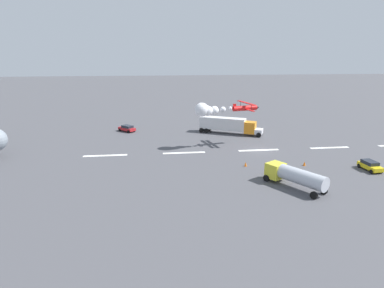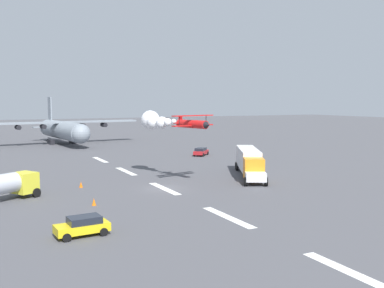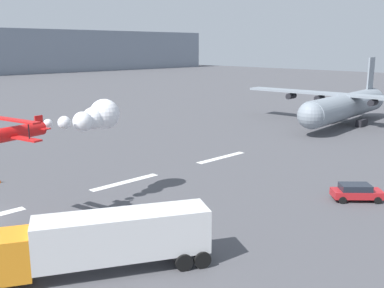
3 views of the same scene
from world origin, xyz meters
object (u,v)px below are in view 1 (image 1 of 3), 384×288
object	(u,v)px
traffic_cone_far	(246,164)
semi_truck_orange	(228,125)
followme_car_yellow	(127,128)
airport_staff_sedan	(370,165)
fuel_tanker_truck	(294,176)
stunt_biplane_red	(213,110)
traffic_cone_near	(304,164)

from	to	relation	value
traffic_cone_far	semi_truck_orange	bearing A→B (deg)	-95.68
followme_car_yellow	airport_staff_sedan	xyz separation A→B (m)	(-40.82, 31.82, -0.00)
semi_truck_orange	fuel_tanker_truck	size ratio (longest dim) A/B	1.60
fuel_tanker_truck	followme_car_yellow	distance (m)	45.14
stunt_biplane_red	semi_truck_orange	distance (m)	13.56
stunt_biplane_red	airport_staff_sedan	distance (m)	28.64
stunt_biplane_red	semi_truck_orange	size ratio (longest dim) A/B	0.96
stunt_biplane_red	followme_car_yellow	xyz separation A→B (m)	(18.02, -15.88, -6.82)
stunt_biplane_red	fuel_tanker_truck	world-z (taller)	stunt_biplane_red
traffic_cone_near	fuel_tanker_truck	bearing A→B (deg)	56.75
airport_staff_sedan	stunt_biplane_red	bearing A→B (deg)	-34.96
stunt_biplane_red	airport_staff_sedan	world-z (taller)	stunt_biplane_red
followme_car_yellow	traffic_cone_far	bearing A→B (deg)	127.76
semi_truck_orange	airport_staff_sedan	world-z (taller)	semi_truck_orange
airport_staff_sedan	traffic_cone_near	bearing A→B (deg)	-18.88
followme_car_yellow	traffic_cone_near	xyz separation A→B (m)	(-31.30, 28.56, -0.44)
traffic_cone_far	traffic_cone_near	bearing A→B (deg)	174.83
semi_truck_orange	fuel_tanker_truck	xyz separation A→B (m)	(-2.00, 32.23, -0.39)
traffic_cone_far	airport_staff_sedan	bearing A→B (deg)	167.92
fuel_tanker_truck	stunt_biplane_red	bearing A→B (deg)	-70.10
fuel_tanker_truck	followme_car_yellow	world-z (taller)	fuel_tanker_truck
traffic_cone_near	traffic_cone_far	distance (m)	9.91
stunt_biplane_red	fuel_tanker_truck	bearing A→B (deg)	109.90
fuel_tanker_truck	airport_staff_sedan	size ratio (longest dim) A/B	2.12
fuel_tanker_truck	traffic_cone_near	size ratio (longest dim) A/B	11.89
stunt_biplane_red	semi_truck_orange	world-z (taller)	stunt_biplane_red
fuel_tanker_truck	airport_staff_sedan	xyz separation A→B (m)	(-15.11, -5.28, -0.93)
traffic_cone_near	traffic_cone_far	size ratio (longest dim) A/B	1.00
stunt_biplane_red	followme_car_yellow	size ratio (longest dim) A/B	3.12
traffic_cone_near	stunt_biplane_red	bearing A→B (deg)	-43.68
followme_car_yellow	traffic_cone_far	distance (m)	35.00
airport_staff_sedan	traffic_cone_near	distance (m)	10.07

